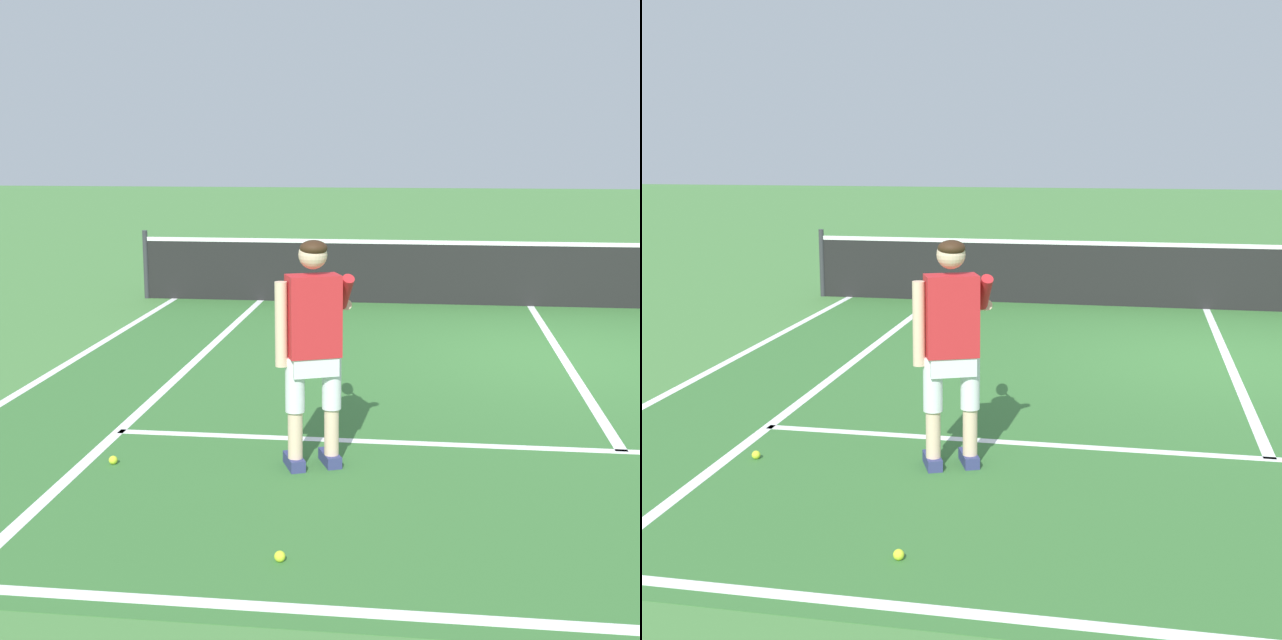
# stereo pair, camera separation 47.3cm
# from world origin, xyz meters

# --- Properties ---
(ground_plane) EXTENTS (80.00, 80.00, 0.00)m
(ground_plane) POSITION_xyz_m (0.00, 0.00, 0.00)
(ground_plane) COLOR #477F3D
(court_inner_surface) EXTENTS (10.98, 9.47, 0.00)m
(court_inner_surface) POSITION_xyz_m (0.00, -1.41, 0.00)
(court_inner_surface) COLOR #387033
(court_inner_surface) RESTS_ON ground
(line_service) EXTENTS (8.23, 0.10, 0.01)m
(line_service) POSITION_xyz_m (0.00, -3.28, 0.00)
(line_service) COLOR white
(line_service) RESTS_ON ground
(line_centre_service) EXTENTS (0.10, 6.40, 0.01)m
(line_centre_service) POSITION_xyz_m (0.00, -0.08, 0.00)
(line_centre_service) COLOR white
(line_centre_service) RESTS_ON ground
(line_singles_left) EXTENTS (0.10, 9.07, 0.01)m
(line_singles_left) POSITION_xyz_m (-4.12, -1.41, 0.00)
(line_singles_left) COLOR white
(line_singles_left) RESTS_ON ground
(line_doubles_left) EXTENTS (0.10, 9.07, 0.01)m
(line_doubles_left) POSITION_xyz_m (-5.49, -1.41, 0.00)
(line_doubles_left) COLOR white
(line_doubles_left) RESTS_ON ground
(tennis_net) EXTENTS (11.96, 0.08, 1.07)m
(tennis_net) POSITION_xyz_m (0.00, 3.12, 0.50)
(tennis_net) COLOR #333338
(tennis_net) RESTS_ON ground
(tennis_player) EXTENTS (0.57, 1.23, 1.71)m
(tennis_player) POSITION_xyz_m (-2.38, -3.88, 0.99)
(tennis_player) COLOR navy
(tennis_player) RESTS_ON ground
(tennis_ball_near_feet) EXTENTS (0.07, 0.07, 0.07)m
(tennis_ball_near_feet) POSITION_xyz_m (-2.37, -5.43, 0.03)
(tennis_ball_near_feet) COLOR #CCE02D
(tennis_ball_near_feet) RESTS_ON ground
(tennis_ball_by_baseline) EXTENTS (0.07, 0.07, 0.07)m
(tennis_ball_by_baseline) POSITION_xyz_m (-3.89, -4.02, 0.03)
(tennis_ball_by_baseline) COLOR #CCE02D
(tennis_ball_by_baseline) RESTS_ON ground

